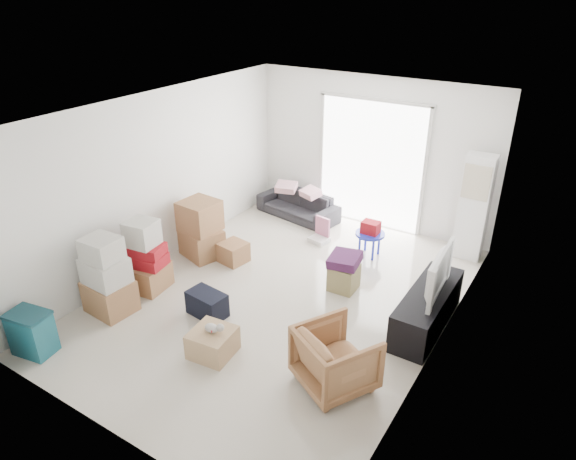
# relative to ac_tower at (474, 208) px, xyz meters

# --- Properties ---
(room_shell) EXTENTS (4.98, 6.48, 3.18)m
(room_shell) POSITION_rel_ac_tower_xyz_m (-1.95, -2.65, 0.48)
(room_shell) COLOR beige
(room_shell) RESTS_ON ground
(sliding_door) EXTENTS (2.10, 0.04, 2.33)m
(sliding_door) POSITION_rel_ac_tower_xyz_m (-1.95, 0.33, 0.37)
(sliding_door) COLOR white
(sliding_door) RESTS_ON room_shell
(ac_tower) EXTENTS (0.45, 0.30, 1.75)m
(ac_tower) POSITION_rel_ac_tower_xyz_m (0.00, 0.00, 0.00)
(ac_tower) COLOR white
(ac_tower) RESTS_ON room_shell
(tv_console) EXTENTS (0.48, 1.59, 0.53)m
(tv_console) POSITION_rel_ac_tower_xyz_m (0.05, -2.21, -0.61)
(tv_console) COLOR black
(tv_console) RESTS_ON room_shell
(television) EXTENTS (0.65, 1.06, 0.13)m
(television) POSITION_rel_ac_tower_xyz_m (0.05, -2.21, -0.28)
(television) COLOR black
(television) RESTS_ON tv_console
(sofa) EXTENTS (1.68, 0.73, 0.64)m
(sofa) POSITION_rel_ac_tower_xyz_m (-3.17, -0.15, -0.56)
(sofa) COLOR #28282E
(sofa) RESTS_ON room_shell
(pillow_left) EXTENTS (0.41, 0.36, 0.11)m
(pillow_left) POSITION_rel_ac_tower_xyz_m (-3.42, -0.18, -0.19)
(pillow_left) COLOR #E5A7B7
(pillow_left) RESTS_ON sofa
(pillow_right) EXTENTS (0.48, 0.44, 0.13)m
(pillow_right) POSITION_rel_ac_tower_xyz_m (-2.89, -0.18, -0.17)
(pillow_right) COLOR #E5A7B7
(pillow_right) RESTS_ON sofa
(armchair) EXTENTS (1.03, 1.01, 0.80)m
(armchair) POSITION_rel_ac_tower_xyz_m (-0.46, -3.82, -0.48)
(armchair) COLOR #B57D50
(armchair) RESTS_ON room_shell
(storage_bins) EXTENTS (0.55, 0.43, 0.57)m
(storage_bins) POSITION_rel_ac_tower_xyz_m (-3.85, -5.29, -0.59)
(storage_bins) COLOR #165462
(storage_bins) RESTS_ON room_shell
(box_stack_a) EXTENTS (0.65, 0.55, 1.12)m
(box_stack_a) POSITION_rel_ac_tower_xyz_m (-3.75, -4.19, -0.37)
(box_stack_a) COLOR brown
(box_stack_a) RESTS_ON room_shell
(box_stack_b) EXTENTS (0.64, 0.59, 1.09)m
(box_stack_b) POSITION_rel_ac_tower_xyz_m (-3.75, -3.49, -0.40)
(box_stack_b) COLOR brown
(box_stack_b) RESTS_ON room_shell
(box_stack_c) EXTENTS (0.77, 0.70, 0.97)m
(box_stack_c) POSITION_rel_ac_tower_xyz_m (-3.72, -2.31, -0.40)
(box_stack_c) COLOR brown
(box_stack_c) RESTS_ON room_shell
(loose_box) EXTENTS (0.45, 0.45, 0.33)m
(loose_box) POSITION_rel_ac_tower_xyz_m (-3.15, -2.20, -0.71)
(loose_box) COLOR brown
(loose_box) RESTS_ON room_shell
(duffel_bag) EXTENTS (0.57, 0.38, 0.34)m
(duffel_bag) POSITION_rel_ac_tower_xyz_m (-2.56, -3.56, -0.70)
(duffel_bag) COLOR black
(duffel_bag) RESTS_ON room_shell
(ottoman) EXTENTS (0.40, 0.40, 0.39)m
(ottoman) POSITION_rel_ac_tower_xyz_m (-1.28, -1.98, -0.68)
(ottoman) COLOR #988658
(ottoman) RESTS_ON room_shell
(blanket) EXTENTS (0.47, 0.47, 0.14)m
(blanket) POSITION_rel_ac_tower_xyz_m (-1.28, -1.98, -0.42)
(blanket) COLOR #50204F
(blanket) RESTS_ON ottoman
(kids_table) EXTENTS (0.48, 0.48, 0.62)m
(kids_table) POSITION_rel_ac_tower_xyz_m (-1.38, -0.84, -0.44)
(kids_table) COLOR #1E2BC8
(kids_table) RESTS_ON room_shell
(toy_walker) EXTENTS (0.36, 0.33, 0.43)m
(toy_walker) POSITION_rel_ac_tower_xyz_m (-2.31, -0.82, -0.76)
(toy_walker) COLOR silver
(toy_walker) RESTS_ON room_shell
(wood_crate) EXTENTS (0.55, 0.55, 0.33)m
(wood_crate) POSITION_rel_ac_tower_xyz_m (-1.97, -4.15, -0.71)
(wood_crate) COLOR tan
(wood_crate) RESTS_ON room_shell
(plush_bunny) EXTENTS (0.25, 0.15, 0.13)m
(plush_bunny) POSITION_rel_ac_tower_xyz_m (-1.94, -4.14, -0.49)
(plush_bunny) COLOR #B2ADA8
(plush_bunny) RESTS_ON wood_crate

